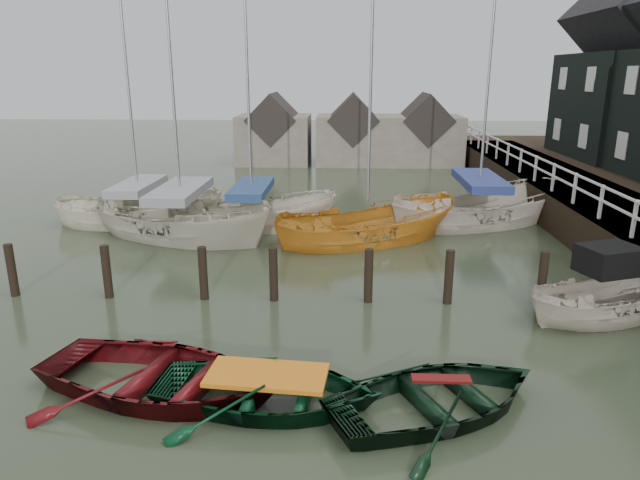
{
  "coord_description": "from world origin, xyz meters",
  "views": [
    {
      "loc": [
        0.6,
        -10.5,
        5.61
      ],
      "look_at": [
        -0.06,
        3.75,
        1.4
      ],
      "focal_mm": 32.0,
      "sensor_mm": 36.0,
      "label": 1
    }
  ],
  "objects_px": {
    "rowboat_green": "(268,404)",
    "sailboat_c": "(367,240)",
    "rowboat_red": "(160,392)",
    "sailboat_b": "(253,225)",
    "rowboat_dkgreen": "(439,411)",
    "motorboat": "(605,314)",
    "sailboat_d": "(477,222)",
    "sailboat_a": "(183,235)",
    "sailboat_e": "(141,222)"
  },
  "relations": [
    {
      "from": "rowboat_green",
      "to": "sailboat_c",
      "type": "relative_size",
      "value": 0.35
    },
    {
      "from": "rowboat_green",
      "to": "sailboat_c",
      "type": "xyz_separation_m",
      "value": [
        2.07,
        10.28,
        0.01
      ]
    },
    {
      "from": "rowboat_red",
      "to": "rowboat_green",
      "type": "relative_size",
      "value": 1.14
    },
    {
      "from": "rowboat_green",
      "to": "sailboat_b",
      "type": "xyz_separation_m",
      "value": [
        -2.17,
        11.85,
        0.07
      ]
    },
    {
      "from": "rowboat_dkgreen",
      "to": "motorboat",
      "type": "distance_m",
      "value": 6.14
    },
    {
      "from": "sailboat_b",
      "to": "sailboat_d",
      "type": "height_order",
      "value": "sailboat_d"
    },
    {
      "from": "sailboat_a",
      "to": "sailboat_b",
      "type": "bearing_deg",
      "value": -34.86
    },
    {
      "from": "rowboat_red",
      "to": "sailboat_c",
      "type": "relative_size",
      "value": 0.4
    },
    {
      "from": "motorboat",
      "to": "sailboat_c",
      "type": "relative_size",
      "value": 0.4
    },
    {
      "from": "rowboat_green",
      "to": "sailboat_d",
      "type": "height_order",
      "value": "sailboat_d"
    },
    {
      "from": "rowboat_red",
      "to": "rowboat_dkgreen",
      "type": "relative_size",
      "value": 1.14
    },
    {
      "from": "sailboat_a",
      "to": "sailboat_b",
      "type": "height_order",
      "value": "sailboat_b"
    },
    {
      "from": "sailboat_a",
      "to": "sailboat_d",
      "type": "xyz_separation_m",
      "value": [
        10.83,
        2.38,
        0.0
      ]
    },
    {
      "from": "sailboat_e",
      "to": "motorboat",
      "type": "bearing_deg",
      "value": -126.47
    },
    {
      "from": "sailboat_a",
      "to": "sailboat_c",
      "type": "height_order",
      "value": "sailboat_a"
    },
    {
      "from": "rowboat_red",
      "to": "rowboat_green",
      "type": "xyz_separation_m",
      "value": [
        2.02,
        -0.29,
        0.0
      ]
    },
    {
      "from": "sailboat_d",
      "to": "sailboat_e",
      "type": "xyz_separation_m",
      "value": [
        -12.97,
        -0.63,
        -0.0
      ]
    },
    {
      "from": "sailboat_c",
      "to": "sailboat_d",
      "type": "xyz_separation_m",
      "value": [
        4.32,
        2.52,
        0.05
      ]
    },
    {
      "from": "rowboat_red",
      "to": "sailboat_c",
      "type": "height_order",
      "value": "sailboat_c"
    },
    {
      "from": "rowboat_green",
      "to": "rowboat_dkgreen",
      "type": "height_order",
      "value": "same"
    },
    {
      "from": "rowboat_dkgreen",
      "to": "sailboat_b",
      "type": "bearing_deg",
      "value": -2.08
    },
    {
      "from": "rowboat_red",
      "to": "sailboat_e",
      "type": "bearing_deg",
      "value": 35.78
    },
    {
      "from": "sailboat_b",
      "to": "rowboat_red",
      "type": "bearing_deg",
      "value": 176.16
    },
    {
      "from": "rowboat_green",
      "to": "sailboat_c",
      "type": "distance_m",
      "value": 10.49
    },
    {
      "from": "rowboat_red",
      "to": "sailboat_d",
      "type": "distance_m",
      "value": 15.08
    },
    {
      "from": "rowboat_red",
      "to": "motorboat",
      "type": "relative_size",
      "value": 1.0
    },
    {
      "from": "rowboat_red",
      "to": "motorboat",
      "type": "xyz_separation_m",
      "value": [
        9.53,
        3.75,
        0.1
      ]
    },
    {
      "from": "rowboat_green",
      "to": "sailboat_e",
      "type": "relative_size",
      "value": 0.42
    },
    {
      "from": "rowboat_red",
      "to": "rowboat_dkgreen",
      "type": "distance_m",
      "value": 5.0
    },
    {
      "from": "rowboat_red",
      "to": "sailboat_a",
      "type": "bearing_deg",
      "value": 28.2
    },
    {
      "from": "rowboat_dkgreen",
      "to": "sailboat_d",
      "type": "bearing_deg",
      "value": -40.29
    },
    {
      "from": "rowboat_green",
      "to": "sailboat_b",
      "type": "relative_size",
      "value": 0.32
    },
    {
      "from": "sailboat_e",
      "to": "rowboat_red",
      "type": "bearing_deg",
      "value": -165.51
    },
    {
      "from": "sailboat_b",
      "to": "sailboat_e",
      "type": "height_order",
      "value": "sailboat_b"
    },
    {
      "from": "rowboat_green",
      "to": "rowboat_dkgreen",
      "type": "xyz_separation_m",
      "value": [
        2.97,
        -0.08,
        0.0
      ]
    },
    {
      "from": "rowboat_red",
      "to": "sailboat_c",
      "type": "distance_m",
      "value": 10.79
    },
    {
      "from": "motorboat",
      "to": "sailboat_b",
      "type": "height_order",
      "value": "sailboat_b"
    },
    {
      "from": "motorboat",
      "to": "sailboat_a",
      "type": "distance_m",
      "value": 13.55
    },
    {
      "from": "sailboat_b",
      "to": "sailboat_c",
      "type": "height_order",
      "value": "sailboat_b"
    },
    {
      "from": "rowboat_green",
      "to": "sailboat_a",
      "type": "distance_m",
      "value": 11.32
    },
    {
      "from": "rowboat_dkgreen",
      "to": "sailboat_c",
      "type": "relative_size",
      "value": 0.35
    },
    {
      "from": "sailboat_c",
      "to": "rowboat_red",
      "type": "bearing_deg",
      "value": 135.0
    },
    {
      "from": "sailboat_d",
      "to": "sailboat_c",
      "type": "bearing_deg",
      "value": 99.39
    },
    {
      "from": "sailboat_a",
      "to": "sailboat_c",
      "type": "bearing_deg",
      "value": -68.59
    },
    {
      "from": "rowboat_red",
      "to": "sailboat_a",
      "type": "xyz_separation_m",
      "value": [
        -2.41,
        10.13,
        0.06
      ]
    },
    {
      "from": "rowboat_red",
      "to": "sailboat_e",
      "type": "height_order",
      "value": "sailboat_e"
    },
    {
      "from": "sailboat_a",
      "to": "sailboat_b",
      "type": "xyz_separation_m",
      "value": [
        2.25,
        1.44,
        0.01
      ]
    },
    {
      "from": "rowboat_dkgreen",
      "to": "sailboat_c",
      "type": "height_order",
      "value": "sailboat_c"
    },
    {
      "from": "sailboat_c",
      "to": "sailboat_e",
      "type": "distance_m",
      "value": 8.85
    },
    {
      "from": "sailboat_a",
      "to": "sailboat_c",
      "type": "distance_m",
      "value": 6.5
    }
  ]
}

